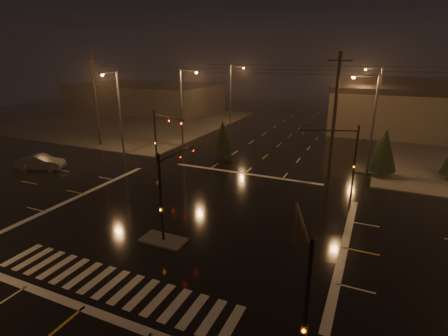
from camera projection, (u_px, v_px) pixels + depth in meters
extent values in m
plane|color=black|center=(193.00, 217.00, 26.53)|extent=(140.00, 140.00, 0.00)
cube|color=#423F3B|center=(129.00, 121.00, 64.20)|extent=(36.00, 36.00, 0.12)
cube|color=#423F3B|center=(163.00, 240.00, 23.04)|extent=(3.00, 1.60, 0.15)
cube|color=beige|center=(111.00, 284.00, 18.73)|extent=(15.00, 2.60, 0.01)
cube|color=beige|center=(83.00, 308.00, 17.00)|extent=(16.00, 0.50, 0.01)
cube|color=beige|center=(245.00, 174.00, 36.07)|extent=(16.00, 0.50, 0.01)
cube|color=#45403D|center=(145.00, 97.00, 75.70)|extent=(30.00, 18.00, 5.60)
cylinder|color=black|center=(161.00, 199.00, 22.13)|extent=(0.18, 0.18, 6.00)
cylinder|color=black|center=(178.00, 153.00, 23.31)|extent=(0.12, 4.50, 0.12)
imported|color=#594707|center=(193.00, 146.00, 25.08)|extent=(0.16, 0.20, 1.00)
cube|color=#594707|center=(162.00, 209.00, 22.35)|extent=(0.25, 0.18, 0.35)
cylinder|color=black|center=(355.00, 159.00, 30.62)|extent=(0.18, 0.18, 6.00)
cylinder|color=black|center=(329.00, 131.00, 30.01)|extent=(4.74, 1.82, 0.12)
imported|color=#594707|center=(302.00, 131.00, 30.18)|extent=(0.24, 0.22, 1.00)
cube|color=#594707|center=(354.00, 167.00, 30.83)|extent=(0.25, 0.18, 0.35)
cylinder|color=black|center=(155.00, 137.00, 38.79)|extent=(0.18, 0.18, 6.00)
cylinder|color=black|center=(168.00, 117.00, 36.36)|extent=(4.74, 1.82, 0.12)
imported|color=#594707|center=(182.00, 120.00, 34.88)|extent=(0.24, 0.22, 1.00)
cube|color=#594707|center=(156.00, 143.00, 39.01)|extent=(0.25, 0.18, 0.35)
cylinder|color=black|center=(306.00, 313.00, 12.41)|extent=(0.18, 0.18, 6.00)
cylinder|color=black|center=(303.00, 224.00, 13.53)|extent=(1.48, 3.80, 0.12)
imported|color=#594707|center=(297.00, 206.00, 15.25)|extent=(0.22, 0.24, 1.00)
cube|color=#594707|center=(304.00, 329.00, 12.63)|extent=(0.25, 0.18, 0.35)
cylinder|color=#38383A|center=(182.00, 109.00, 45.06)|extent=(0.24, 0.24, 10.00)
cylinder|color=#38383A|center=(189.00, 71.00, 43.10)|extent=(2.40, 0.14, 0.14)
cube|color=#38383A|center=(196.00, 71.00, 42.69)|extent=(0.70, 0.30, 0.18)
sphere|color=orange|center=(196.00, 72.00, 42.73)|extent=(0.32, 0.32, 0.32)
cylinder|color=#38383A|center=(230.00, 96.00, 58.93)|extent=(0.24, 0.24, 10.00)
cylinder|color=#38383A|center=(237.00, 67.00, 56.97)|extent=(2.40, 0.14, 0.14)
cube|color=#38383A|center=(244.00, 67.00, 56.56)|extent=(0.70, 0.30, 0.18)
sphere|color=orange|center=(243.00, 68.00, 56.60)|extent=(0.32, 0.32, 0.32)
cylinder|color=#38383A|center=(373.00, 126.00, 34.37)|extent=(0.24, 0.24, 10.00)
cylinder|color=#38383A|center=(366.00, 76.00, 33.35)|extent=(2.40, 0.14, 0.14)
cube|color=#38383A|center=(354.00, 76.00, 33.79)|extent=(0.70, 0.30, 0.18)
sphere|color=orange|center=(354.00, 77.00, 33.83)|extent=(0.32, 0.32, 0.32)
cylinder|color=#38383A|center=(378.00, 102.00, 51.71)|extent=(0.24, 0.24, 10.00)
cylinder|color=#38383A|center=(374.00, 68.00, 50.69)|extent=(2.40, 0.14, 0.14)
cube|color=#38383A|center=(366.00, 68.00, 51.13)|extent=(0.70, 0.30, 0.18)
sphere|color=orange|center=(365.00, 69.00, 51.17)|extent=(0.32, 0.32, 0.32)
cylinder|color=#38383A|center=(120.00, 114.00, 41.18)|extent=(0.24, 0.24, 10.00)
cylinder|color=#38383A|center=(109.00, 73.00, 38.64)|extent=(0.14, 2.40, 0.14)
cube|color=#38383A|center=(102.00, 74.00, 37.70)|extent=(0.30, 0.70, 0.18)
sphere|color=orange|center=(102.00, 75.00, 37.74)|extent=(0.32, 0.32, 0.32)
cylinder|color=black|center=(96.00, 101.00, 45.37)|extent=(0.32, 0.32, 12.00)
cube|color=black|center=(91.00, 59.00, 43.75)|extent=(2.20, 0.12, 0.12)
cylinder|color=black|center=(334.00, 117.00, 33.69)|extent=(0.32, 0.32, 12.00)
cube|color=black|center=(340.00, 60.00, 32.07)|extent=(2.20, 0.12, 0.12)
cylinder|color=black|center=(381.00, 173.00, 35.16)|extent=(0.18, 0.18, 0.70)
cone|color=black|center=(384.00, 150.00, 34.40)|extent=(2.68, 2.68, 4.19)
cylinder|color=black|center=(223.00, 154.00, 41.78)|extent=(0.18, 0.18, 0.70)
cone|color=black|center=(223.00, 136.00, 41.09)|extent=(2.38, 2.38, 3.72)
imported|color=#575A5E|center=(40.00, 162.00, 37.17)|extent=(5.17, 3.33, 1.61)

